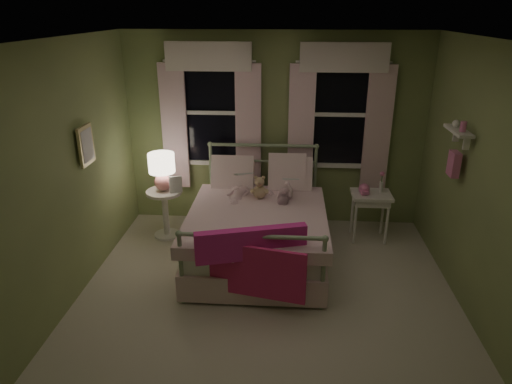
# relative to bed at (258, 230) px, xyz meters

# --- Properties ---
(room_shell) EXTENTS (4.20, 4.20, 4.20)m
(room_shell) POSITION_rel_bed_xyz_m (0.14, -0.98, 0.92)
(room_shell) COLOR beige
(room_shell) RESTS_ON ground
(bed) EXTENTS (1.58, 2.04, 1.18)m
(bed) POSITION_rel_bed_xyz_m (0.00, 0.00, 0.00)
(bed) COLOR white
(bed) RESTS_ON ground
(pink_throw) EXTENTS (1.09, 0.40, 0.71)m
(pink_throw) POSITION_rel_bed_xyz_m (-0.01, -1.02, 0.23)
(pink_throw) COLOR #D2298C
(pink_throw) RESTS_ON bed
(child_left) EXTENTS (0.29, 0.21, 0.76)m
(child_left) POSITION_rel_bed_xyz_m (-0.29, 0.43, 0.58)
(child_left) COLOR #F7D1DD
(child_left) RESTS_ON bed
(child_right) EXTENTS (0.35, 0.28, 0.71)m
(child_right) POSITION_rel_bed_xyz_m (0.27, 0.43, 0.55)
(child_right) COLOR #F7D1DD
(child_right) RESTS_ON bed
(book_left) EXTENTS (0.22, 0.16, 0.26)m
(book_left) POSITION_rel_bed_xyz_m (-0.29, 0.18, 0.59)
(book_left) COLOR beige
(book_left) RESTS_ON child_left
(book_right) EXTENTS (0.20, 0.12, 0.26)m
(book_right) POSITION_rel_bed_xyz_m (0.27, 0.18, 0.54)
(book_right) COLOR beige
(book_right) RESTS_ON child_right
(teddy_bear) EXTENTS (0.22, 0.18, 0.30)m
(teddy_bear) POSITION_rel_bed_xyz_m (-0.01, 0.27, 0.42)
(teddy_bear) COLOR tan
(teddy_bear) RESTS_ON bed
(nightstand_left) EXTENTS (0.46, 0.46, 0.65)m
(nightstand_left) POSITION_rel_bed_xyz_m (-1.26, 0.48, 0.04)
(nightstand_left) COLOR white
(nightstand_left) RESTS_ON ground
(table_lamp) EXTENTS (0.33, 0.33, 0.49)m
(table_lamp) POSITION_rel_bed_xyz_m (-1.26, 0.48, 0.58)
(table_lamp) COLOR pink
(table_lamp) RESTS_ON nightstand_left
(book_nightstand) EXTENTS (0.22, 0.26, 0.02)m
(book_nightstand) POSITION_rel_bed_xyz_m (-1.16, 0.40, 0.28)
(book_nightstand) COLOR beige
(book_nightstand) RESTS_ON nightstand_left
(nightstand_right) EXTENTS (0.50, 0.40, 0.64)m
(nightstand_right) POSITION_rel_bed_xyz_m (1.41, 0.58, 0.17)
(nightstand_right) COLOR white
(nightstand_right) RESTS_ON ground
(pink_toy) EXTENTS (0.14, 0.20, 0.14)m
(pink_toy) POSITION_rel_bed_xyz_m (1.31, 0.58, 0.33)
(pink_toy) COLOR pink
(pink_toy) RESTS_ON nightstand_right
(bud_vase) EXTENTS (0.06, 0.06, 0.28)m
(bud_vase) POSITION_rel_bed_xyz_m (1.53, 0.63, 0.41)
(bud_vase) COLOR white
(bud_vase) RESTS_ON nightstand_right
(window_left) EXTENTS (1.34, 0.13, 1.96)m
(window_left) POSITION_rel_bed_xyz_m (-0.71, 1.05, 1.25)
(window_left) COLOR black
(window_left) RESTS_ON room_shell
(window_right) EXTENTS (1.34, 0.13, 1.96)m
(window_right) POSITION_rel_bed_xyz_m (0.99, 1.05, 1.25)
(window_right) COLOR black
(window_right) RESTS_ON room_shell
(wall_shelf) EXTENTS (0.15, 0.50, 0.60)m
(wall_shelf) POSITION_rel_bed_xyz_m (2.04, -0.28, 1.15)
(wall_shelf) COLOR white
(wall_shelf) RESTS_ON room_shell
(framed_picture) EXTENTS (0.03, 0.32, 0.42)m
(framed_picture) POSITION_rel_bed_xyz_m (-1.80, -0.38, 1.12)
(framed_picture) COLOR beige
(framed_picture) RESTS_ON room_shell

